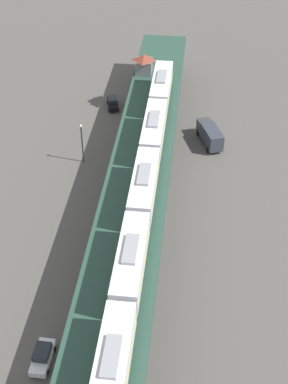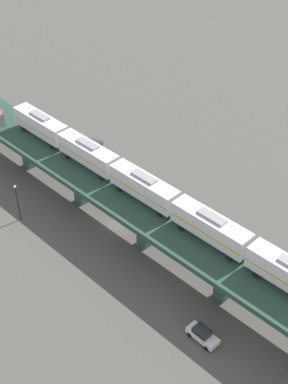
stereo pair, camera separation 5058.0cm
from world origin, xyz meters
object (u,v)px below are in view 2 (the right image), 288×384
at_px(subway_train, 144,186).
at_px(street_lamp, 17,200).
at_px(street_car_white, 202,335).
at_px(delivery_truck, 84,146).

bearing_deg(subway_train, street_lamp, -56.90).
distance_m(subway_train, street_lamp, 21.18).
distance_m(subway_train, street_car_white, 22.84).
height_order(subway_train, street_car_white, subway_train).
relative_size(subway_train, street_car_white, 13.96).
xyz_separation_m(subway_train, street_car_white, (9.15, 19.03, -8.69)).
relative_size(delivery_truck, street_lamp, 1.09).
relative_size(street_car_white, delivery_truck, 0.59).
height_order(street_car_white, delivery_truck, delivery_truck).
bearing_deg(street_car_white, street_lamp, -86.80).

